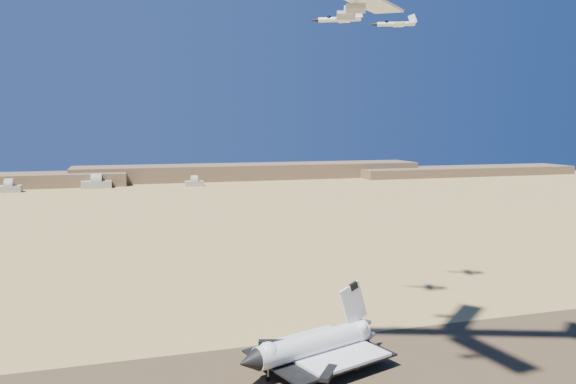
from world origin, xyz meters
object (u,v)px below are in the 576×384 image
object	(u,v)px
shuttle	(312,347)
crew_b	(343,372)
crew_c	(358,371)
chase_jet_d	(395,24)
crew_a	(336,371)
chase_jet_c	(338,19)

from	to	relation	value
shuttle	crew_b	bearing A→B (deg)	-68.37
crew_b	crew_c	size ratio (longest dim) A/B	1.19
crew_b	chase_jet_d	bearing A→B (deg)	-49.95
shuttle	crew_a	bearing A→B (deg)	-69.23
shuttle	crew_c	world-z (taller)	shuttle
shuttle	crew_b	world-z (taller)	shuttle
crew_c	chase_jet_c	xyz separation A→B (m)	(9.71, 40.18, 96.08)
crew_a	crew_c	distance (m)	5.52
shuttle	crew_a	xyz separation A→B (m)	(4.62, -5.66, -4.71)
crew_b	shuttle	bearing A→B (deg)	26.74
crew_a	crew_c	xyz separation A→B (m)	(5.36, -1.30, -0.14)
crew_b	chase_jet_d	world-z (taller)	chase_jet_d
crew_b	crew_c	world-z (taller)	crew_b
crew_c	chase_jet_c	bearing A→B (deg)	-75.45
crew_a	chase_jet_c	world-z (taller)	chase_jet_c
shuttle	chase_jet_d	world-z (taller)	chase_jet_d
chase_jet_c	shuttle	bearing A→B (deg)	-92.61
shuttle	crew_c	size ratio (longest dim) A/B	27.86
crew_b	chase_jet_c	size ratio (longest dim) A/B	0.12
crew_a	chase_jet_d	world-z (taller)	chase_jet_d
shuttle	crew_a	distance (m)	8.69
shuttle	crew_c	distance (m)	13.10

